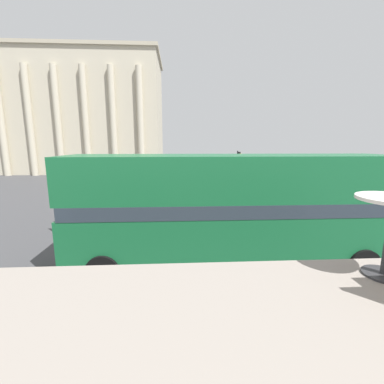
{
  "coord_description": "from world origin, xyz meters",
  "views": [
    {
      "loc": [
        -0.64,
        -2.4,
        4.48
      ],
      "look_at": [
        0.36,
        15.57,
        1.13
      ],
      "focal_mm": 24.0,
      "sensor_mm": 36.0,
      "label": 1
    }
  ],
  "objects_px": {
    "traffic_light_mid": "(294,176)",
    "traffic_light_near": "(68,187)",
    "pedestrian_olive": "(240,182)",
    "traffic_light_far": "(238,164)",
    "plaza_building_left": "(87,115)",
    "car_white": "(251,189)",
    "pedestrian_grey": "(294,208)",
    "double_decker_bus": "(231,206)",
    "pedestrian_black": "(220,177)",
    "pedestrian_white": "(213,173)"
  },
  "relations": [
    {
      "from": "double_decker_bus",
      "to": "pedestrian_black",
      "type": "bearing_deg",
      "value": 85.51
    },
    {
      "from": "pedestrian_olive",
      "to": "plaza_building_left",
      "type": "bearing_deg",
      "value": 89.0
    },
    {
      "from": "double_decker_bus",
      "to": "plaza_building_left",
      "type": "distance_m",
      "value": 40.5
    },
    {
      "from": "double_decker_bus",
      "to": "pedestrian_olive",
      "type": "relative_size",
      "value": 6.3
    },
    {
      "from": "pedestrian_olive",
      "to": "pedestrian_black",
      "type": "distance_m",
      "value": 4.95
    },
    {
      "from": "pedestrian_olive",
      "to": "pedestrian_grey",
      "type": "bearing_deg",
      "value": -131.42
    },
    {
      "from": "traffic_light_far",
      "to": "pedestrian_grey",
      "type": "bearing_deg",
      "value": -88.04
    },
    {
      "from": "double_decker_bus",
      "to": "traffic_light_mid",
      "type": "distance_m",
      "value": 11.41
    },
    {
      "from": "plaza_building_left",
      "to": "pedestrian_olive",
      "type": "height_order",
      "value": "plaza_building_left"
    },
    {
      "from": "traffic_light_mid",
      "to": "car_white",
      "type": "xyz_separation_m",
      "value": [
        -2.11,
        3.3,
        -1.55
      ]
    },
    {
      "from": "traffic_light_far",
      "to": "pedestrian_olive",
      "type": "height_order",
      "value": "traffic_light_far"
    },
    {
      "from": "car_white",
      "to": "plaza_building_left",
      "type": "bearing_deg",
      "value": -133.44
    },
    {
      "from": "traffic_light_far",
      "to": "pedestrian_white",
      "type": "height_order",
      "value": "traffic_light_far"
    },
    {
      "from": "traffic_light_near",
      "to": "traffic_light_far",
      "type": "bearing_deg",
      "value": 51.45
    },
    {
      "from": "traffic_light_mid",
      "to": "car_white",
      "type": "relative_size",
      "value": 0.81
    },
    {
      "from": "double_decker_bus",
      "to": "pedestrian_grey",
      "type": "bearing_deg",
      "value": 49.21
    },
    {
      "from": "traffic_light_mid",
      "to": "pedestrian_grey",
      "type": "distance_m",
      "value": 5.26
    },
    {
      "from": "pedestrian_black",
      "to": "pedestrian_white",
      "type": "bearing_deg",
      "value": 49.47
    },
    {
      "from": "traffic_light_near",
      "to": "pedestrian_olive",
      "type": "bearing_deg",
      "value": 47.45
    },
    {
      "from": "traffic_light_near",
      "to": "traffic_light_mid",
      "type": "relative_size",
      "value": 1.17
    },
    {
      "from": "double_decker_bus",
      "to": "traffic_light_near",
      "type": "bearing_deg",
      "value": 161.19
    },
    {
      "from": "pedestrian_black",
      "to": "traffic_light_far",
      "type": "bearing_deg",
      "value": -114.14
    },
    {
      "from": "plaza_building_left",
      "to": "pedestrian_olive",
      "type": "relative_size",
      "value": 13.85
    },
    {
      "from": "traffic_light_near",
      "to": "plaza_building_left",
      "type": "bearing_deg",
      "value": 106.8
    },
    {
      "from": "traffic_light_far",
      "to": "traffic_light_near",
      "type": "bearing_deg",
      "value": -128.55
    },
    {
      "from": "traffic_light_near",
      "to": "pedestrian_black",
      "type": "relative_size",
      "value": 2.51
    },
    {
      "from": "plaza_building_left",
      "to": "pedestrian_grey",
      "type": "bearing_deg",
      "value": -55.82
    },
    {
      "from": "traffic_light_mid",
      "to": "traffic_light_near",
      "type": "bearing_deg",
      "value": -154.06
    },
    {
      "from": "plaza_building_left",
      "to": "pedestrian_grey",
      "type": "relative_size",
      "value": 14.29
    },
    {
      "from": "plaza_building_left",
      "to": "pedestrian_white",
      "type": "distance_m",
      "value": 25.23
    },
    {
      "from": "plaza_building_left",
      "to": "car_white",
      "type": "relative_size",
      "value": 5.91
    },
    {
      "from": "pedestrian_white",
      "to": "pedestrian_grey",
      "type": "bearing_deg",
      "value": 22.64
    },
    {
      "from": "double_decker_bus",
      "to": "pedestrian_grey",
      "type": "xyz_separation_m",
      "value": [
        4.55,
        4.63,
        -1.31
      ]
    },
    {
      "from": "traffic_light_near",
      "to": "pedestrian_grey",
      "type": "bearing_deg",
      "value": 9.01
    },
    {
      "from": "traffic_light_mid",
      "to": "pedestrian_white",
      "type": "xyz_separation_m",
      "value": [
        -4.2,
        12.72,
        -1.25
      ]
    },
    {
      "from": "double_decker_bus",
      "to": "pedestrian_white",
      "type": "height_order",
      "value": "double_decker_bus"
    },
    {
      "from": "pedestrian_olive",
      "to": "pedestrian_grey",
      "type": "distance_m",
      "value": 9.93
    },
    {
      "from": "car_white",
      "to": "pedestrian_grey",
      "type": "relative_size",
      "value": 2.42
    },
    {
      "from": "pedestrian_grey",
      "to": "pedestrian_white",
      "type": "bearing_deg",
      "value": 58.56
    },
    {
      "from": "car_white",
      "to": "pedestrian_olive",
      "type": "xyz_separation_m",
      "value": [
        -0.5,
        1.91,
        0.34
      ]
    },
    {
      "from": "plaza_building_left",
      "to": "traffic_light_near",
      "type": "bearing_deg",
      "value": -73.2
    },
    {
      "from": "double_decker_bus",
      "to": "car_white",
      "type": "height_order",
      "value": "double_decker_bus"
    },
    {
      "from": "traffic_light_mid",
      "to": "traffic_light_far",
      "type": "height_order",
      "value": "traffic_light_far"
    },
    {
      "from": "plaza_building_left",
      "to": "traffic_light_far",
      "type": "height_order",
      "value": "plaza_building_left"
    },
    {
      "from": "traffic_light_mid",
      "to": "pedestrian_grey",
      "type": "xyz_separation_m",
      "value": [
        -2.01,
        -4.7,
        -1.24
      ]
    },
    {
      "from": "traffic_light_mid",
      "to": "traffic_light_far",
      "type": "distance_m",
      "value": 7.63
    },
    {
      "from": "plaza_building_left",
      "to": "pedestrian_black",
      "type": "height_order",
      "value": "plaza_building_left"
    },
    {
      "from": "traffic_light_mid",
      "to": "pedestrian_olive",
      "type": "height_order",
      "value": "traffic_light_mid"
    },
    {
      "from": "traffic_light_mid",
      "to": "traffic_light_far",
      "type": "xyz_separation_m",
      "value": [
        -2.42,
        7.23,
        0.27
      ]
    },
    {
      "from": "traffic_light_mid",
      "to": "traffic_light_far",
      "type": "bearing_deg",
      "value": 108.51
    }
  ]
}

